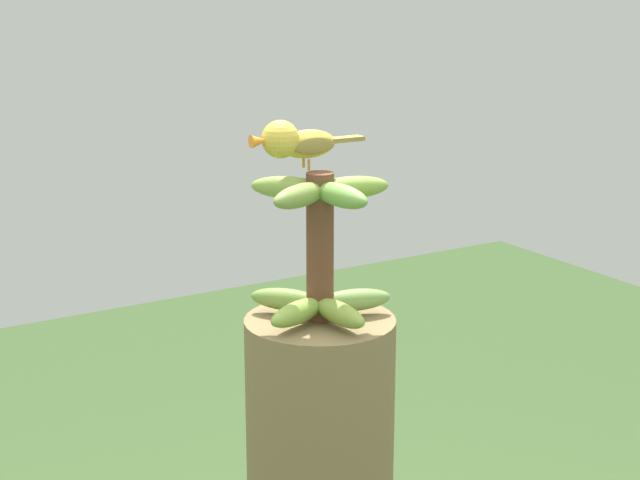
# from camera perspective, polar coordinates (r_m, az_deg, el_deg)

# --- Properties ---
(banana_bunch) EXTENTS (0.27, 0.26, 0.27)m
(banana_bunch) POSITION_cam_1_polar(r_m,az_deg,el_deg) (1.79, 0.00, -0.41)
(banana_bunch) COLOR brown
(banana_bunch) RESTS_ON banana_tree
(perched_bird) EXTENTS (0.22, 0.07, 0.09)m
(perched_bird) POSITION_cam_1_polar(r_m,az_deg,el_deg) (1.77, -1.52, 5.57)
(perched_bird) COLOR #C68933
(perched_bird) RESTS_ON banana_bunch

